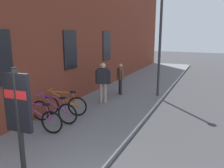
{
  "coord_description": "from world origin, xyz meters",
  "views": [
    {
      "loc": [
        -2.5,
        -2.07,
        3.12
      ],
      "look_at": [
        3.57,
        0.68,
        1.6
      ],
      "focal_mm": 36.38,
      "sensor_mm": 36.0,
      "label": 1
    }
  ],
  "objects_px": {
    "bicycle_far_end": "(54,111)",
    "street_lamp": "(160,32)",
    "bicycle_by_door": "(64,105)",
    "pedestrian_near_bus": "(103,79)",
    "pedestrian_by_facade": "(120,76)",
    "bicycle_end_of_row": "(37,119)",
    "transit_info_sign": "(18,111)"
  },
  "relations": [
    {
      "from": "pedestrian_near_bus",
      "to": "pedestrian_by_facade",
      "type": "height_order",
      "value": "pedestrian_near_bus"
    },
    {
      "from": "bicycle_end_of_row",
      "to": "pedestrian_by_facade",
      "type": "distance_m",
      "value": 5.13
    },
    {
      "from": "transit_info_sign",
      "to": "street_lamp",
      "type": "relative_size",
      "value": 0.47
    },
    {
      "from": "pedestrian_near_bus",
      "to": "transit_info_sign",
      "type": "bearing_deg",
      "value": -168.93
    },
    {
      "from": "transit_info_sign",
      "to": "pedestrian_by_facade",
      "type": "distance_m",
      "value": 7.28
    },
    {
      "from": "transit_info_sign",
      "to": "pedestrian_near_bus",
      "type": "height_order",
      "value": "transit_info_sign"
    },
    {
      "from": "bicycle_far_end",
      "to": "street_lamp",
      "type": "xyz_separation_m",
      "value": [
        4.8,
        -2.41,
        2.62
      ]
    },
    {
      "from": "bicycle_by_door",
      "to": "street_lamp",
      "type": "relative_size",
      "value": 0.34
    },
    {
      "from": "pedestrian_by_facade",
      "to": "street_lamp",
      "type": "bearing_deg",
      "value": -72.83
    },
    {
      "from": "bicycle_far_end",
      "to": "bicycle_by_door",
      "type": "height_order",
      "value": "same"
    },
    {
      "from": "bicycle_far_end",
      "to": "pedestrian_near_bus",
      "type": "bearing_deg",
      "value": -10.49
    },
    {
      "from": "pedestrian_by_facade",
      "to": "bicycle_end_of_row",
      "type": "bearing_deg",
      "value": 172.29
    },
    {
      "from": "pedestrian_near_bus",
      "to": "pedestrian_by_facade",
      "type": "relative_size",
      "value": 1.14
    },
    {
      "from": "bicycle_end_of_row",
      "to": "bicycle_far_end",
      "type": "xyz_separation_m",
      "value": [
        0.8,
        -0.01,
        -0.0
      ]
    },
    {
      "from": "transit_info_sign",
      "to": "street_lamp",
      "type": "distance_m",
      "value": 7.89
    },
    {
      "from": "bicycle_end_of_row",
      "to": "pedestrian_near_bus",
      "type": "distance_m",
      "value": 3.62
    },
    {
      "from": "bicycle_by_door",
      "to": "pedestrian_by_facade",
      "type": "distance_m",
      "value": 3.68
    },
    {
      "from": "bicycle_by_door",
      "to": "pedestrian_near_bus",
      "type": "xyz_separation_m",
      "value": [
        2.01,
        -0.62,
        0.67
      ]
    },
    {
      "from": "bicycle_by_door",
      "to": "bicycle_far_end",
      "type": "bearing_deg",
      "value": -170.58
    },
    {
      "from": "bicycle_by_door",
      "to": "transit_info_sign",
      "type": "bearing_deg",
      "value": -154.61
    },
    {
      "from": "bicycle_end_of_row",
      "to": "transit_info_sign",
      "type": "bearing_deg",
      "value": -142.69
    },
    {
      "from": "bicycle_end_of_row",
      "to": "transit_info_sign",
      "type": "xyz_separation_m",
      "value": [
        -2.12,
        -1.62,
        1.21
      ]
    },
    {
      "from": "bicycle_end_of_row",
      "to": "pedestrian_by_facade",
      "type": "relative_size",
      "value": 1.16
    },
    {
      "from": "bicycle_by_door",
      "to": "pedestrian_near_bus",
      "type": "height_order",
      "value": "pedestrian_near_bus"
    },
    {
      "from": "bicycle_end_of_row",
      "to": "pedestrian_by_facade",
      "type": "bearing_deg",
      "value": -7.71
    },
    {
      "from": "bicycle_end_of_row",
      "to": "bicycle_by_door",
      "type": "bearing_deg",
      "value": 3.89
    },
    {
      "from": "bicycle_far_end",
      "to": "bicycle_by_door",
      "type": "xyz_separation_m",
      "value": [
        0.7,
        0.12,
        0.0
      ]
    },
    {
      "from": "bicycle_end_of_row",
      "to": "street_lamp",
      "type": "distance_m",
      "value": 6.64
    },
    {
      "from": "bicycle_by_door",
      "to": "pedestrian_near_bus",
      "type": "distance_m",
      "value": 2.21
    },
    {
      "from": "street_lamp",
      "to": "transit_info_sign",
      "type": "bearing_deg",
      "value": 174.02
    },
    {
      "from": "bicycle_end_of_row",
      "to": "bicycle_far_end",
      "type": "bearing_deg",
      "value": -0.99
    },
    {
      "from": "bicycle_far_end",
      "to": "street_lamp",
      "type": "height_order",
      "value": "street_lamp"
    }
  ]
}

